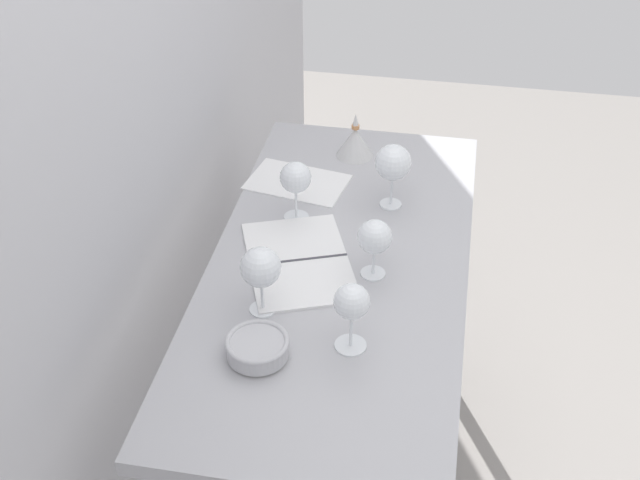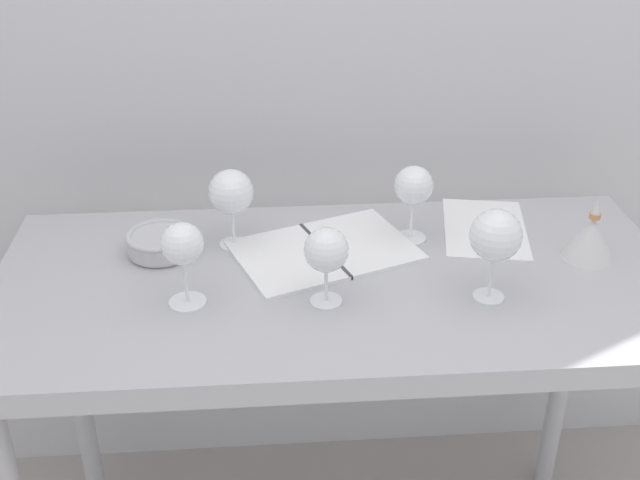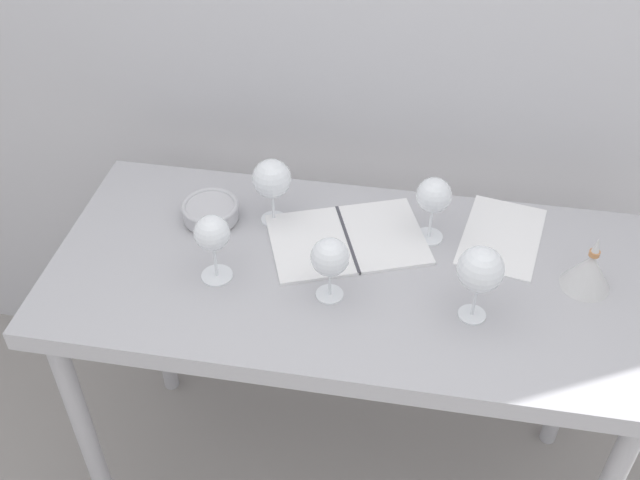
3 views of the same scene
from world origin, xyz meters
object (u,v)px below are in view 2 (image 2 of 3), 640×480
(wine_glass_near_left, at_px, (182,247))
(open_notebook, at_px, (325,251))
(decanter_funnel, at_px, (591,237))
(tasting_bowl, at_px, (160,242))
(wine_glass_far_right, at_px, (414,188))
(wine_glass_near_center, at_px, (326,252))
(wine_glass_near_right, at_px, (496,237))
(wine_glass_far_left, at_px, (231,194))
(tasting_sheet_upper, at_px, (485,228))

(wine_glass_near_left, bearing_deg, open_notebook, 32.24)
(decanter_funnel, bearing_deg, tasting_bowl, 174.78)
(wine_glass_far_right, height_order, decanter_funnel, wine_glass_far_right)
(wine_glass_near_left, height_order, open_notebook, wine_glass_near_left)
(wine_glass_near_center, relative_size, decanter_funnel, 1.13)
(wine_glass_near_right, bearing_deg, tasting_bowl, 161.29)
(wine_glass_far_left, bearing_deg, tasting_sheet_upper, 3.29)
(wine_glass_near_right, relative_size, tasting_bowl, 1.32)
(wine_glass_near_right, distance_m, wine_glass_far_right, 0.27)
(tasting_sheet_upper, bearing_deg, open_notebook, -157.43)
(tasting_bowl, bearing_deg, open_notebook, -3.43)
(open_notebook, xyz_separation_m, decanter_funnel, (0.55, -0.06, 0.04))
(wine_glass_near_center, relative_size, tasting_bowl, 1.11)
(wine_glass_near_left, relative_size, open_notebook, 0.39)
(open_notebook, height_order, decanter_funnel, decanter_funnel)
(wine_glass_near_center, relative_size, wine_glass_near_left, 0.92)
(tasting_sheet_upper, xyz_separation_m, decanter_funnel, (0.18, -0.14, 0.05))
(tasting_bowl, bearing_deg, wine_glass_near_center, -32.32)
(tasting_sheet_upper, bearing_deg, decanter_funnel, -27.02)
(wine_glass_near_left, xyz_separation_m, wine_glass_near_right, (0.58, -0.02, 0.01))
(tasting_sheet_upper, relative_size, tasting_bowl, 1.96)
(tasting_sheet_upper, relative_size, decanter_funnel, 1.99)
(tasting_sheet_upper, distance_m, tasting_bowl, 0.72)
(wine_glass_far_right, relative_size, decanter_funnel, 1.23)
(wine_glass_near_left, bearing_deg, tasting_sheet_upper, 21.46)
(wine_glass_far_left, xyz_separation_m, tasting_bowl, (-0.15, -0.03, -0.10))
(open_notebook, bearing_deg, wine_glass_near_left, -168.72)
(wine_glass_near_right, distance_m, open_notebook, 0.39)
(wine_glass_far_left, relative_size, decanter_funnel, 1.25)
(wine_glass_near_center, height_order, wine_glass_near_left, wine_glass_near_left)
(wine_glass_near_center, relative_size, open_notebook, 0.36)
(wine_glass_far_left, bearing_deg, decanter_funnel, -8.26)
(tasting_bowl, bearing_deg, wine_glass_far_left, 9.61)
(tasting_sheet_upper, xyz_separation_m, tasting_bowl, (-0.72, -0.06, 0.03))
(tasting_sheet_upper, bearing_deg, wine_glass_near_center, -134.25)
(wine_glass_near_right, xyz_separation_m, decanter_funnel, (0.25, 0.14, -0.09))
(open_notebook, xyz_separation_m, tasting_sheet_upper, (0.37, 0.08, -0.00))
(wine_glass_near_left, distance_m, open_notebook, 0.35)
(open_notebook, xyz_separation_m, tasting_bowl, (-0.35, 0.02, 0.02))
(wine_glass_near_center, relative_size, wine_glass_far_left, 0.90)
(wine_glass_far_right, bearing_deg, wine_glass_near_center, -131.00)
(wine_glass_near_center, xyz_separation_m, open_notebook, (0.01, 0.19, -0.11))
(open_notebook, relative_size, tasting_sheet_upper, 1.55)
(wine_glass_near_center, bearing_deg, tasting_sheet_upper, 35.29)
(tasting_bowl, xyz_separation_m, decanter_funnel, (0.90, -0.08, 0.02))
(wine_glass_far_right, bearing_deg, tasting_sheet_upper, 10.67)
(decanter_funnel, bearing_deg, wine_glass_near_left, -172.21)
(tasting_bowl, distance_m, decanter_funnel, 0.91)
(wine_glass_near_right, bearing_deg, wine_glass_near_left, 177.59)
(wine_glass_near_right, distance_m, wine_glass_far_left, 0.56)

